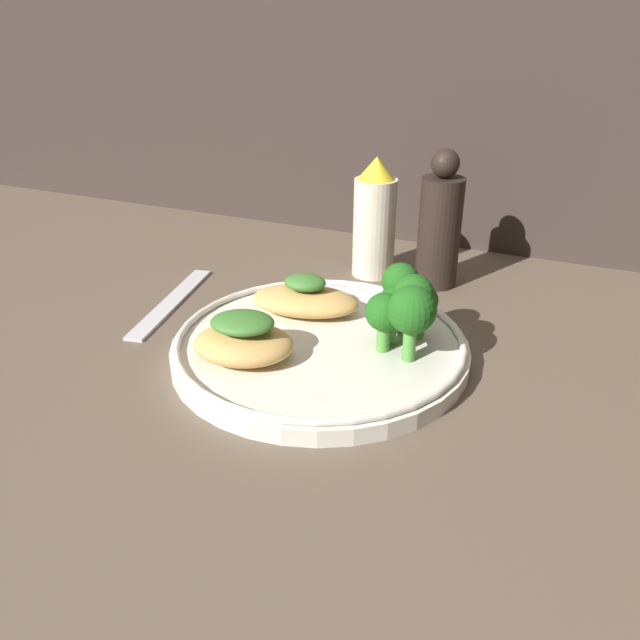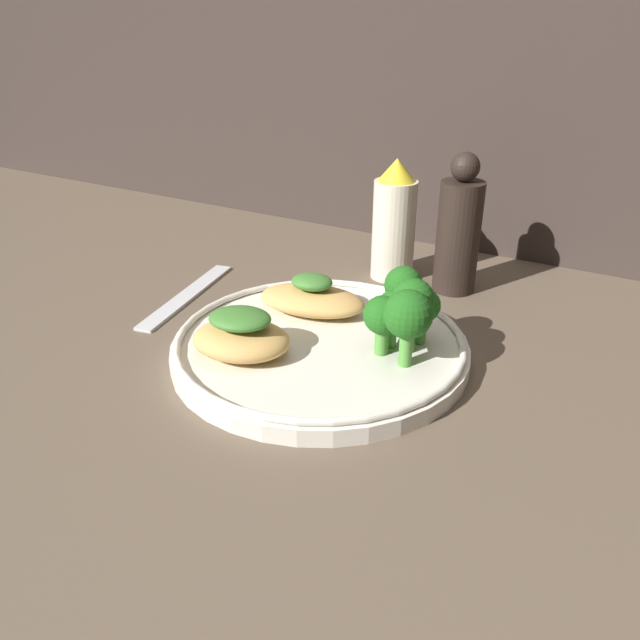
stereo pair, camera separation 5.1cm
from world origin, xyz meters
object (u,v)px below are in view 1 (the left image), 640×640
(sauce_bottle, at_px, (375,220))
(pepper_grinder, at_px, (440,226))
(plate, at_px, (320,346))
(broccoli_bunch, at_px, (406,302))

(sauce_bottle, height_order, pepper_grinder, pepper_grinder)
(sauce_bottle, bearing_deg, pepper_grinder, 0.00)
(sauce_bottle, bearing_deg, plate, -84.38)
(plate, distance_m, broccoli_bunch, 0.08)
(plate, relative_size, broccoli_bunch, 3.43)
(broccoli_bunch, distance_m, sauce_bottle, 0.19)
(broccoli_bunch, relative_size, pepper_grinder, 0.51)
(sauce_bottle, xyz_separation_m, pepper_grinder, (0.07, 0.00, 0.00))
(broccoli_bunch, height_order, pepper_grinder, pepper_grinder)
(broccoli_bunch, bearing_deg, plate, -163.18)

